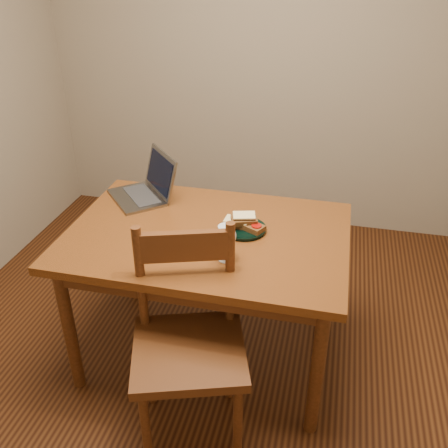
% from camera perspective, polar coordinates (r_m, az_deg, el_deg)
% --- Properties ---
extents(floor, '(3.20, 3.20, 0.02)m').
position_cam_1_polar(floor, '(2.75, -1.10, -15.06)').
color(floor, black).
rests_on(floor, ground).
extents(back_wall, '(3.20, 0.02, 2.60)m').
position_cam_1_polar(back_wall, '(3.58, 5.43, 19.58)').
color(back_wall, gray).
rests_on(back_wall, floor).
extents(table, '(1.30, 0.90, 0.74)m').
position_cam_1_polar(table, '(2.37, -1.94, -2.75)').
color(table, '#48270C').
rests_on(table, floor).
extents(chair, '(0.57, 0.55, 0.49)m').
position_cam_1_polar(chair, '(2.08, -4.11, -12.65)').
color(chair, '#371D0B').
rests_on(chair, floor).
extents(plate, '(0.21, 0.21, 0.02)m').
position_cam_1_polar(plate, '(2.33, 2.26, -0.55)').
color(plate, black).
rests_on(plate, table).
extents(sandwich_cheese, '(0.13, 0.08, 0.04)m').
position_cam_1_polar(sandwich_cheese, '(2.33, 1.46, 0.25)').
color(sandwich_cheese, '#381E0C').
rests_on(sandwich_cheese, plate).
extents(sandwich_tomato, '(0.13, 0.11, 0.04)m').
position_cam_1_polar(sandwich_tomato, '(2.31, 3.21, -0.22)').
color(sandwich_tomato, '#381E0C').
rests_on(sandwich_tomato, plate).
extents(sandwich_top, '(0.13, 0.11, 0.04)m').
position_cam_1_polar(sandwich_top, '(2.31, 2.31, 0.62)').
color(sandwich_top, '#381E0C').
rests_on(sandwich_top, plate).
extents(milk_glass, '(0.09, 0.09, 0.16)m').
position_cam_1_polar(milk_glass, '(2.09, 0.25, -2.17)').
color(milk_glass, white).
rests_on(milk_glass, table).
extents(laptop, '(0.43, 0.43, 0.23)m').
position_cam_1_polar(laptop, '(2.66, -8.69, 4.36)').
color(laptop, slate).
rests_on(laptop, table).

